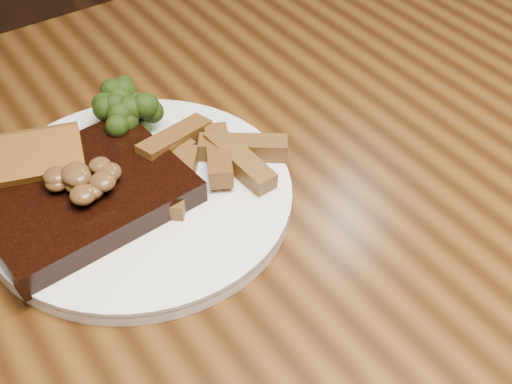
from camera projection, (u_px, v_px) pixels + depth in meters
dining_table at (262, 271)px, 0.74m from camera, size 1.60×0.90×0.75m
plate at (139, 198)px, 0.68m from camera, size 0.33×0.33×0.01m
steak at (81, 196)px, 0.65m from camera, size 0.20×0.16×0.03m
steak_bone at (112, 241)px, 0.62m from camera, size 0.15×0.03×0.02m
mushroom_pile at (78, 176)px, 0.63m from camera, size 0.07×0.07×0.03m
garlic_bread at (34, 177)px, 0.68m from camera, size 0.11×0.08×0.02m
potato_wedges at (189, 156)px, 0.70m from camera, size 0.11×0.11×0.02m
broccoli_cluster at (143, 112)px, 0.74m from camera, size 0.08×0.08×0.04m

